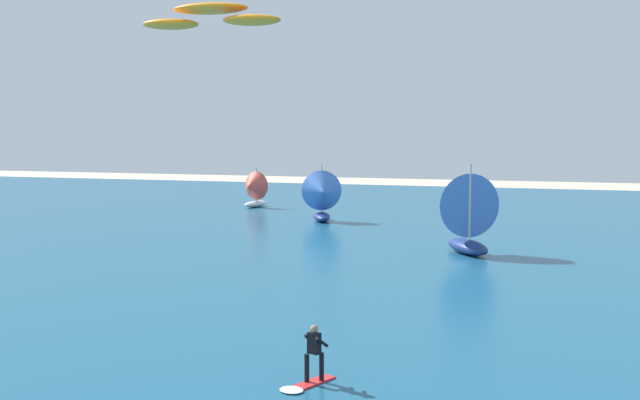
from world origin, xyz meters
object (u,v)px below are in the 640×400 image
(sailboat_anchored_offshore, at_px, (253,189))
(kite, at_px, (211,17))
(kitesurfer, at_px, (310,364))
(sailboat_near_shore, at_px, (464,211))
(sailboat_heeled_over, at_px, (322,196))

(sailboat_anchored_offshore, bearing_deg, kite, -68.95)
(kitesurfer, bearing_deg, sailboat_near_shore, 87.68)
(sailboat_heeled_over, distance_m, sailboat_anchored_offshore, 12.67)
(sailboat_near_shore, bearing_deg, kitesurfer, -92.32)
(sailboat_near_shore, bearing_deg, kite, -105.50)
(kite, bearing_deg, sailboat_near_shore, 74.50)
(kite, height_order, sailboat_heeled_over, kite)
(sailboat_anchored_offshore, bearing_deg, kitesurfer, -65.37)
(kite, bearing_deg, sailboat_anchored_offshore, 111.05)
(sailboat_near_shore, bearing_deg, sailboat_anchored_offshore, 137.35)
(sailboat_heeled_over, height_order, sailboat_near_shore, sailboat_near_shore)
(kite, bearing_deg, kitesurfer, -39.32)
(sailboat_heeled_over, distance_m, sailboat_near_shore, 16.84)
(kitesurfer, relative_size, sailboat_anchored_offshore, 0.55)
(kite, relative_size, sailboat_heeled_over, 1.15)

